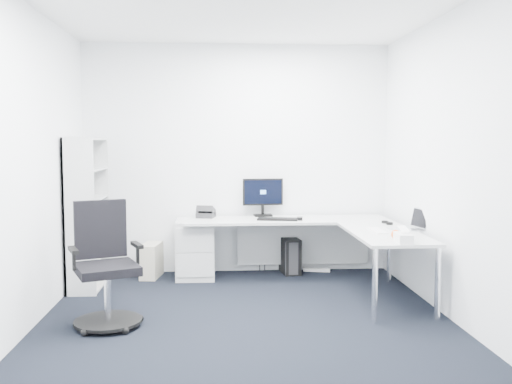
{
  "coord_description": "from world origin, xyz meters",
  "views": [
    {
      "loc": [
        -0.25,
        -4.69,
        1.57
      ],
      "look_at": [
        0.15,
        1.05,
        1.05
      ],
      "focal_mm": 40.0,
      "sensor_mm": 36.0,
      "label": 1
    }
  ],
  "objects": [
    {
      "name": "drawer_pedestal",
      "position": [
        -0.49,
        1.8,
        0.33
      ],
      "size": [
        0.43,
        0.54,
        0.67
      ],
      "primitive_type": "cube",
      "color": "#B2B4B4",
      "rests_on": "ground"
    },
    {
      "name": "task_chair",
      "position": [
        -1.17,
        0.09,
        0.53
      ],
      "size": [
        0.77,
        0.77,
        1.06
      ],
      "primitive_type": null,
      "rotation": [
        0.0,
        0.0,
        0.39
      ],
      "color": "black",
      "rests_on": "ground"
    },
    {
      "name": "desk_phone",
      "position": [
        -0.37,
        1.9,
        0.75
      ],
      "size": [
        0.24,
        0.24,
        0.14
      ],
      "primitive_type": null,
      "rotation": [
        0.0,
        0.0,
        -0.25
      ],
      "color": "#28282A",
      "rests_on": "l_desk"
    },
    {
      "name": "bookshelf",
      "position": [
        -1.62,
        1.45,
        0.8
      ],
      "size": [
        0.31,
        0.8,
        1.6
      ],
      "primitive_type": null,
      "color": "#BBBEBD",
      "rests_on": "ground"
    },
    {
      "name": "black_keyboard",
      "position": [
        0.43,
        1.62,
        0.69
      ],
      "size": [
        0.48,
        0.25,
        0.02
      ],
      "primitive_type": "cube",
      "rotation": [
        0.0,
        0.0,
        -0.2
      ],
      "color": "black",
      "rests_on": "l_desk"
    },
    {
      "name": "wall_left",
      "position": [
        -1.8,
        0.0,
        1.35
      ],
      "size": [
        0.02,
        4.2,
        2.7
      ],
      "primitive_type": "cube",
      "color": "white",
      "rests_on": "ground"
    },
    {
      "name": "wall_back",
      "position": [
        0.0,
        2.1,
        1.35
      ],
      "size": [
        3.6,
        0.02,
        2.7
      ],
      "primitive_type": "cube",
      "color": "white",
      "rests_on": "ground"
    },
    {
      "name": "tissue_box",
      "position": [
        1.38,
        0.14,
        0.72
      ],
      "size": [
        0.14,
        0.24,
        0.08
      ],
      "primitive_type": "cube",
      "rotation": [
        0.0,
        0.0,
        -0.06
      ],
      "color": "silver",
      "rests_on": "l_desk"
    },
    {
      "name": "orange_fruit",
      "position": [
        1.37,
        0.31,
        0.72
      ],
      "size": [
        0.09,
        0.09,
        0.09
      ],
      "primitive_type": "sphere",
      "color": "#EC5915",
      "rests_on": "l_desk"
    },
    {
      "name": "l_desk",
      "position": [
        0.55,
        1.4,
        0.34
      ],
      "size": [
        2.33,
        1.3,
        0.68
      ],
      "primitive_type": null,
      "color": "#B2B4B4",
      "rests_on": "ground"
    },
    {
      "name": "ground",
      "position": [
        0.0,
        0.0,
        0.0
      ],
      "size": [
        4.2,
        4.2,
        0.0
      ],
      "primitive_type": "plane",
      "color": "black"
    },
    {
      "name": "laptop",
      "position": [
        1.6,
        0.82,
        0.79
      ],
      "size": [
        0.36,
        0.35,
        0.22
      ],
      "primitive_type": null,
      "rotation": [
        0.0,
        0.0,
        0.18
      ],
      "color": "silver",
      "rests_on": "l_desk"
    },
    {
      "name": "ceiling",
      "position": [
        0.0,
        0.0,
        2.7
      ],
      "size": [
        4.2,
        4.2,
        0.0
      ],
      "primitive_type": "plane",
      "color": "white"
    },
    {
      "name": "white_keyboard",
      "position": [
        1.33,
        0.77,
        0.69
      ],
      "size": [
        0.11,
        0.38,
        0.01
      ],
      "primitive_type": "cube",
      "rotation": [
        0.0,
        0.0,
        0.01
      ],
      "color": "silver",
      "rests_on": "l_desk"
    },
    {
      "name": "beige_pc_tower",
      "position": [
        -1.0,
        1.84,
        0.19
      ],
      "size": [
        0.24,
        0.43,
        0.39
      ],
      "primitive_type": "cube",
      "rotation": [
        0.0,
        0.0,
        -0.15
      ],
      "color": "#B8B39C",
      "rests_on": "ground"
    },
    {
      "name": "black_pc_tower",
      "position": [
        0.61,
        1.96,
        0.21
      ],
      "size": [
        0.24,
        0.45,
        0.42
      ],
      "primitive_type": "cube",
      "rotation": [
        0.0,
        0.0,
        0.13
      ],
      "color": "black",
      "rests_on": "ground"
    },
    {
      "name": "monitor",
      "position": [
        0.3,
        1.98,
        0.91
      ],
      "size": [
        0.49,
        0.19,
        0.46
      ],
      "primitive_type": null,
      "rotation": [
        0.0,
        0.0,
        0.08
      ],
      "color": "black",
      "rests_on": "l_desk"
    },
    {
      "name": "mouse",
      "position": [
        0.68,
        1.61,
        0.7
      ],
      "size": [
        0.08,
        0.11,
        0.03
      ],
      "primitive_type": "cube",
      "rotation": [
        0.0,
        0.0,
        -0.17
      ],
      "color": "black",
      "rests_on": "l_desk"
    },
    {
      "name": "headphones",
      "position": [
        1.58,
        1.25,
        0.7
      ],
      "size": [
        0.13,
        0.18,
        0.04
      ],
      "primitive_type": null,
      "rotation": [
        0.0,
        0.0,
        0.14
      ],
      "color": "black",
      "rests_on": "l_desk"
    },
    {
      "name": "wall_right",
      "position": [
        1.8,
        0.0,
        1.35
      ],
      "size": [
        0.02,
        4.2,
        2.7
      ],
      "primitive_type": "cube",
      "color": "white",
      "rests_on": "ground"
    },
    {
      "name": "wall_front",
      "position": [
        0.0,
        -2.1,
        1.35
      ],
      "size": [
        3.6,
        0.02,
        2.7
      ],
      "primitive_type": "cube",
      "color": "white",
      "rests_on": "ground"
    },
    {
      "name": "power_strip",
      "position": [
        0.95,
        1.98,
        0.02
      ],
      "size": [
        0.32,
        0.12,
        0.04
      ],
      "primitive_type": "cube",
      "rotation": [
        0.0,
        0.0,
        -0.22
      ],
      "color": "silver",
      "rests_on": "ground"
    }
  ]
}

